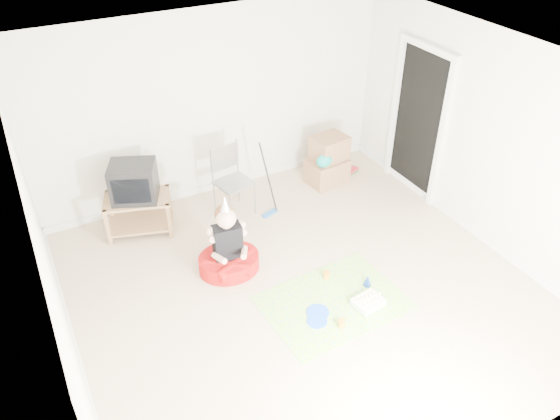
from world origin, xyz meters
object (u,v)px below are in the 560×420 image
crt_tv (134,182)px  seated_woman (228,254)px  folding_chair (234,183)px  birthday_cake (368,303)px  tv_stand (139,211)px  cardboard_boxes (328,161)px

crt_tv → seated_woman: bearing=-37.7°
folding_chair → birthday_cake: size_ratio=2.82×
crt_tv → folding_chair: 1.30m
tv_stand → seated_woman: (0.71, -1.26, -0.07)m
crt_tv → cardboard_boxes: bearing=21.2°
birthday_cake → tv_stand: bearing=125.6°
crt_tv → birthday_cake: crt_tv is taller
tv_stand → birthday_cake: 3.14m
folding_chair → birthday_cake: folding_chair is taller
seated_woman → birthday_cake: size_ratio=3.00×
tv_stand → seated_woman: 1.44m
crt_tv → tv_stand: bearing=-67.0°
crt_tv → birthday_cake: (1.82, -2.54, -0.71)m
tv_stand → crt_tv: bearing=90.0°
tv_stand → cardboard_boxes: 2.81m
tv_stand → folding_chair: size_ratio=0.96×
crt_tv → seated_woman: 1.54m
cardboard_boxes → birthday_cake: (-0.98, -2.46, -0.30)m
folding_chair → seated_woman: bearing=-117.4°
seated_woman → birthday_cake: bearing=-49.1°
tv_stand → cardboard_boxes: size_ratio=1.31×
cardboard_boxes → seated_woman: seated_woman is taller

